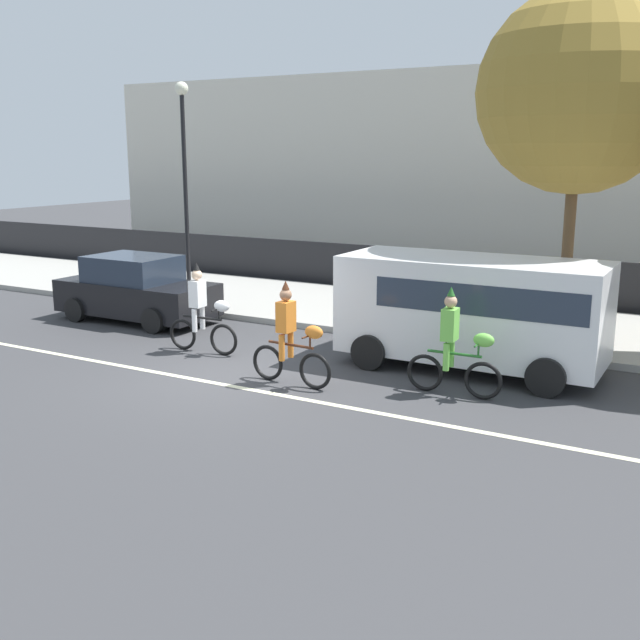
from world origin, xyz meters
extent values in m
plane|color=#38383A|center=(0.00, 0.00, 0.00)|extent=(80.00, 80.00, 0.00)
cube|color=beige|center=(0.00, -0.50, 0.00)|extent=(36.00, 0.14, 0.01)
cube|color=#9E9B93|center=(0.00, 6.50, 0.07)|extent=(60.00, 5.00, 0.15)
cube|color=black|center=(0.00, 9.40, 0.70)|extent=(40.00, 0.08, 1.40)
cube|color=beige|center=(-1.56, 18.00, 3.49)|extent=(28.00, 8.00, 6.99)
torus|color=black|center=(-0.99, 1.16, 0.33)|extent=(0.67, 0.10, 0.67)
torus|color=black|center=(-2.04, 1.11, 0.33)|extent=(0.67, 0.10, 0.67)
cylinder|color=black|center=(-1.52, 1.13, 0.75)|extent=(0.97, 0.09, 0.05)
cylinder|color=black|center=(-1.67, 1.13, 0.84)|extent=(0.04, 0.04, 0.18)
cylinder|color=black|center=(-1.10, 1.15, 0.86)|extent=(0.04, 0.04, 0.23)
cylinder|color=black|center=(-1.10, 1.15, 0.98)|extent=(0.05, 0.50, 0.03)
ellipsoid|color=white|center=(-1.01, 1.16, 1.05)|extent=(0.37, 0.22, 0.24)
cube|color=white|center=(-1.62, 1.13, 1.26)|extent=(0.25, 0.33, 0.56)
sphere|color=beige|center=(-1.62, 1.13, 1.66)|extent=(0.22, 0.22, 0.22)
cone|color=black|center=(-1.62, 1.13, 1.84)|extent=(0.14, 0.14, 0.16)
cylinder|color=white|center=(-1.61, 0.99, 0.71)|extent=(0.11, 0.11, 0.48)
cylinder|color=white|center=(-1.62, 1.27, 0.71)|extent=(0.11, 0.11, 0.48)
torus|color=black|center=(1.81, 0.10, 0.33)|extent=(0.67, 0.11, 0.67)
torus|color=black|center=(0.76, 0.16, 0.33)|extent=(0.67, 0.11, 0.67)
cylinder|color=#4C2614|center=(1.28, 0.13, 0.75)|extent=(0.97, 0.10, 0.05)
cylinder|color=#4C2614|center=(1.13, 0.13, 0.84)|extent=(0.04, 0.04, 0.18)
cylinder|color=#4C2614|center=(1.70, 0.10, 0.86)|extent=(0.04, 0.04, 0.23)
cylinder|color=#4C2614|center=(1.70, 0.10, 0.98)|extent=(0.06, 0.50, 0.03)
ellipsoid|color=orange|center=(1.79, 0.10, 1.05)|extent=(0.37, 0.22, 0.24)
cube|color=orange|center=(1.18, 0.13, 1.26)|extent=(0.26, 0.33, 0.56)
sphere|color=#9E7051|center=(1.18, 0.13, 1.66)|extent=(0.22, 0.22, 0.22)
cone|color=#4C2614|center=(1.18, 0.13, 1.84)|extent=(0.14, 0.14, 0.16)
cylinder|color=orange|center=(1.18, -0.01, 0.71)|extent=(0.11, 0.11, 0.48)
cylinder|color=orange|center=(1.19, 0.27, 0.71)|extent=(0.11, 0.11, 0.48)
torus|color=black|center=(4.60, 1.01, 0.33)|extent=(0.67, 0.09, 0.67)
torus|color=black|center=(3.55, 0.98, 0.33)|extent=(0.67, 0.09, 0.67)
cylinder|color=#266626|center=(4.08, 0.99, 0.75)|extent=(0.97, 0.08, 0.05)
cylinder|color=#266626|center=(3.93, 0.99, 0.84)|extent=(0.04, 0.04, 0.18)
cylinder|color=#266626|center=(4.50, 1.01, 0.86)|extent=(0.04, 0.04, 0.23)
cylinder|color=#266626|center=(4.50, 1.01, 0.98)|extent=(0.05, 0.50, 0.03)
ellipsoid|color=#72CC4C|center=(4.58, 1.01, 1.05)|extent=(0.37, 0.21, 0.24)
cube|color=#72CC4C|center=(3.98, 0.99, 1.26)|extent=(0.25, 0.33, 0.56)
sphere|color=tan|center=(3.98, 0.99, 1.66)|extent=(0.22, 0.22, 0.22)
cone|color=#266626|center=(3.98, 0.99, 1.84)|extent=(0.14, 0.14, 0.16)
cylinder|color=#72CC4C|center=(3.98, 0.85, 0.71)|extent=(0.11, 0.11, 0.48)
cylinder|color=#72CC4C|center=(3.97, 1.13, 0.71)|extent=(0.11, 0.11, 0.48)
cube|color=white|center=(3.80, 2.70, 1.23)|extent=(5.00, 2.00, 1.90)
cube|color=#283342|center=(4.20, 2.70, 1.58)|extent=(3.90, 2.02, 0.56)
cylinder|color=black|center=(5.50, 1.70, 0.35)|extent=(0.70, 0.22, 0.70)
cylinder|color=black|center=(5.50, 3.70, 0.35)|extent=(0.70, 0.22, 0.70)
cylinder|color=black|center=(2.10, 1.70, 0.35)|extent=(0.70, 0.22, 0.70)
cylinder|color=black|center=(2.10, 3.70, 0.35)|extent=(0.70, 0.22, 0.70)
cube|color=black|center=(-4.87, 2.78, 0.60)|extent=(4.10, 1.72, 0.80)
cube|color=#232D3D|center=(-4.97, 2.78, 1.32)|extent=(2.10, 1.58, 0.64)
cylinder|color=black|center=(-3.60, 1.92, 0.30)|extent=(0.60, 0.20, 0.60)
cylinder|color=black|center=(-3.60, 3.64, 0.30)|extent=(0.60, 0.20, 0.60)
cylinder|color=black|center=(-6.14, 1.92, 0.30)|extent=(0.60, 0.20, 0.60)
cylinder|color=black|center=(-6.14, 3.64, 0.30)|extent=(0.60, 0.20, 0.60)
cylinder|color=black|center=(-5.35, 5.41, 2.90)|extent=(0.12, 0.12, 5.50)
sphere|color=#EAEACC|center=(-5.35, 5.41, 5.83)|extent=(0.36, 0.36, 0.36)
cylinder|color=brown|center=(5.02, 5.24, 2.03)|extent=(0.24, 0.24, 3.76)
sphere|color=olive|center=(5.02, 5.24, 5.36)|extent=(4.14, 4.14, 4.14)
camera|label=1|loc=(8.17, -11.04, 4.16)|focal=42.00mm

